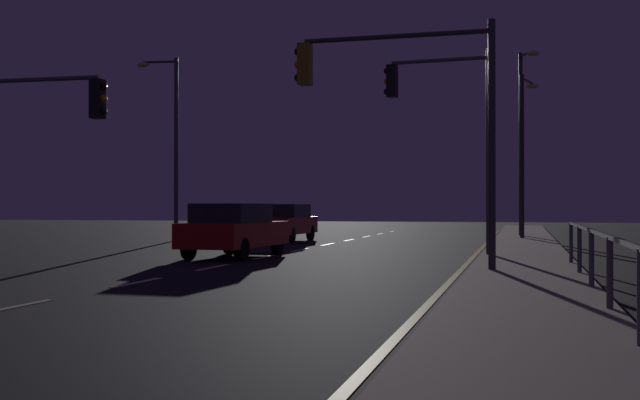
# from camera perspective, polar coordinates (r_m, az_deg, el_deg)

# --- Properties ---
(ground_plane) EXTENTS (112.00, 112.00, 0.00)m
(ground_plane) POSITION_cam_1_polar(r_m,az_deg,el_deg) (20.46, -7.01, -4.62)
(ground_plane) COLOR black
(ground_plane) RESTS_ON ground
(sidewalk_right) EXTENTS (2.43, 77.00, 0.14)m
(sidewalk_right) POSITION_cam_1_polar(r_m,az_deg,el_deg) (19.10, 14.23, -4.71)
(sidewalk_right) COLOR gray
(sidewalk_right) RESTS_ON ground
(lane_markings_center) EXTENTS (0.14, 50.00, 0.01)m
(lane_markings_center) POSITION_cam_1_polar(r_m,az_deg,el_deg) (23.75, -3.97, -4.02)
(lane_markings_center) COLOR silver
(lane_markings_center) RESTS_ON ground
(lane_edge_line) EXTENTS (0.14, 53.00, 0.01)m
(lane_edge_line) POSITION_cam_1_polar(r_m,az_deg,el_deg) (24.13, 10.70, -3.96)
(lane_edge_line) COLOR gold
(lane_edge_line) RESTS_ON ground
(car) EXTENTS (2.07, 4.50, 1.57)m
(car) POSITION_cam_1_polar(r_m,az_deg,el_deg) (23.93, -6.04, -2.04)
(car) COLOR #B71414
(car) RESTS_ON ground
(car_oncoming) EXTENTS (1.93, 4.44, 1.57)m
(car_oncoming) POSITION_cam_1_polar(r_m,az_deg,el_deg) (34.61, -2.57, -1.53)
(car_oncoming) COLOR #B71414
(car_oncoming) RESTS_ON ground
(traffic_light_far_left) EXTENTS (4.54, 0.40, 5.39)m
(traffic_light_far_left) POSITION_cam_1_polar(r_m,az_deg,el_deg) (18.25, 5.77, 7.35)
(traffic_light_far_left) COLOR #38383D
(traffic_light_far_left) RESTS_ON sidewalk_right
(traffic_light_overhead_east) EXTENTS (4.54, 0.35, 4.85)m
(traffic_light_overhead_east) POSITION_cam_1_polar(r_m,az_deg,el_deg) (21.45, -20.46, 4.85)
(traffic_light_overhead_east) COLOR #38383D
(traffic_light_overhead_east) RESTS_ON ground
(traffic_light_near_left) EXTENTS (3.12, 0.54, 5.79)m
(traffic_light_near_left) POSITION_cam_1_polar(r_m,az_deg,el_deg) (23.66, 8.73, 6.04)
(traffic_light_near_left) COLOR #4C4C51
(traffic_light_near_left) RESTS_ON sidewalk_right
(street_lamp_corner) EXTENTS (0.92, 1.35, 8.37)m
(street_lamp_corner) POSITION_cam_1_polar(r_m,az_deg,el_deg) (38.28, 14.03, 4.93)
(street_lamp_corner) COLOR #2D3033
(street_lamp_corner) RESTS_ON sidewalk_right
(street_lamp_mid_block) EXTENTS (1.85, 0.43, 7.86)m
(street_lamp_mid_block) POSITION_cam_1_polar(r_m,az_deg,el_deg) (35.64, -10.46, 4.69)
(street_lamp_mid_block) COLOR #4C4C51
(street_lamp_mid_block) RESTS_ON ground
(street_lamp_far_end) EXTENTS (0.83, 2.03, 6.95)m
(street_lamp_far_end) POSITION_cam_1_polar(r_m,az_deg,el_deg) (36.01, 14.12, 4.15)
(street_lamp_far_end) COLOR #2D3033
(street_lamp_far_end) RESTS_ON sidewalk_right
(barrier_fence) EXTENTS (0.09, 20.94, 0.98)m
(barrier_fence) POSITION_cam_1_polar(r_m,az_deg,el_deg) (10.05, 20.49, -3.99)
(barrier_fence) COLOR #59595E
(barrier_fence) RESTS_ON sidewalk_right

